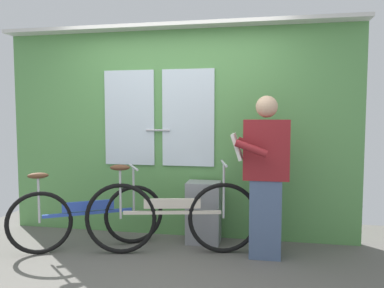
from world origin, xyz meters
TOP-DOWN VIEW (x-y plane):
  - ground_plane at (0.00, 0.00)m, footprint 5.08×3.81m
  - train_door_wall at (-0.01, 1.10)m, footprint 4.08×0.28m
  - bicycle_near_door at (0.09, 0.49)m, footprint 1.74×0.53m
  - bicycle_leaning_behind at (-0.81, 0.46)m, footprint 1.41×0.86m
  - passenger_reading_newspaper at (1.01, 0.56)m, footprint 0.55×0.47m
  - trash_bin_by_wall at (0.36, 0.88)m, footprint 0.37×0.28m

SIDE VIEW (x-z plane):
  - ground_plane at x=0.00m, z-range -0.04..0.00m
  - trash_bin_by_wall at x=0.36m, z-range 0.00..0.67m
  - bicycle_leaning_behind at x=-0.81m, z-range -0.08..0.78m
  - bicycle_near_door at x=0.09m, z-range -0.08..0.85m
  - passenger_reading_newspaper at x=1.01m, z-range 0.04..1.63m
  - train_door_wall at x=-0.01m, z-range 0.05..2.46m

